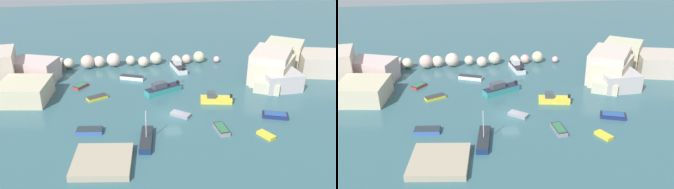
{
  "view_description": "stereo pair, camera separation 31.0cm",
  "coord_description": "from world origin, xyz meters",
  "views": [
    {
      "loc": [
        -6.66,
        -47.09,
        25.73
      ],
      "look_at": [
        0.0,
        5.25,
        1.0
      ],
      "focal_mm": 40.07,
      "sensor_mm": 36.0,
      "label": 1
    },
    {
      "loc": [
        -6.35,
        -47.12,
        25.73
      ],
      "look_at": [
        0.0,
        5.25,
        1.0
      ],
      "focal_mm": 40.07,
      "sensor_mm": 36.0,
      "label": 2
    }
  ],
  "objects": [
    {
      "name": "moored_boat_11",
      "position": [
        14.53,
        -2.16,
        0.31
      ],
      "size": [
        3.9,
        2.61,
        0.58
      ],
      "rotation": [
        0.0,
        0.0,
        5.97
      ],
      "color": "navy",
      "rests_on": "cove_water"
    },
    {
      "name": "moored_boat_3",
      "position": [
        7.2,
        3.61,
        0.58
      ],
      "size": [
        5.01,
        2.41,
        1.73
      ],
      "rotation": [
        0.0,
        0.0,
        2.98
      ],
      "color": "yellow",
      "rests_on": "cove_water"
    },
    {
      "name": "channel_buoy",
      "position": [
        4.39,
        16.46,
        0.31
      ],
      "size": [
        0.62,
        0.62,
        0.62
      ],
      "primitive_type": "sphere",
      "color": "red",
      "rests_on": "cove_water"
    },
    {
      "name": "cove_water",
      "position": [
        0.0,
        0.0,
        0.0
      ],
      "size": [
        160.0,
        160.0,
        0.0
      ],
      "primitive_type": "plane",
      "color": "#366068",
      "rests_on": "ground"
    },
    {
      "name": "cliff_headland_right",
      "position": [
        22.34,
        12.96,
        2.07
      ],
      "size": [
        20.12,
        18.15,
        5.31
      ],
      "color": "beige",
      "rests_on": "ground"
    },
    {
      "name": "moored_boat_0",
      "position": [
        -4.26,
        -6.41,
        0.38
      ],
      "size": [
        2.29,
        6.04,
        4.46
      ],
      "rotation": [
        0.0,
        0.0,
        4.58
      ],
      "color": "navy",
      "rests_on": "cove_water"
    },
    {
      "name": "moored_boat_8",
      "position": [
        3.56,
        18.06,
        0.66
      ],
      "size": [
        2.63,
        5.63,
        1.93
      ],
      "rotation": [
        0.0,
        0.0,
        1.75
      ],
      "color": "silver",
      "rests_on": "cove_water"
    },
    {
      "name": "moored_boat_1",
      "position": [
        -13.99,
        12.07,
        0.25
      ],
      "size": [
        2.68,
        2.81,
        0.47
      ],
      "rotation": [
        0.0,
        0.0,
        4.01
      ],
      "color": "#BE3737",
      "rests_on": "cove_water"
    },
    {
      "name": "moored_boat_5",
      "position": [
        5.88,
        -5.04,
        0.34
      ],
      "size": [
        1.7,
        3.3,
        0.65
      ],
      "rotation": [
        0.0,
        0.0,
        4.82
      ],
      "color": "gray",
      "rests_on": "cove_water"
    },
    {
      "name": "rock_breakwater",
      "position": [
        -4.9,
        21.37,
        1.11
      ],
      "size": [
        30.2,
        3.38,
        2.61
      ],
      "color": "beige",
      "rests_on": "ground"
    },
    {
      "name": "moored_boat_2",
      "position": [
        1.13,
        -0.08,
        0.23
      ],
      "size": [
        3.06,
        2.74,
        0.46
      ],
      "rotation": [
        0.0,
        0.0,
        5.65
      ],
      "color": "gray",
      "rests_on": "cove_water"
    },
    {
      "name": "moored_boat_10",
      "position": [
        -11.03,
        7.17,
        0.25
      ],
      "size": [
        3.44,
        2.56,
        0.49
      ],
      "rotation": [
        0.0,
        0.0,
        0.45
      ],
      "color": "yellow",
      "rests_on": "cove_water"
    },
    {
      "name": "moored_boat_6",
      "position": [
        11.34,
        -7.08,
        0.22
      ],
      "size": [
        2.15,
        2.65,
        0.44
      ],
      "rotation": [
        0.0,
        0.0,
        5.22
      ],
      "color": "gold",
      "rests_on": "cove_water"
    },
    {
      "name": "stone_dock",
      "position": [
        -9.65,
        -10.59,
        0.4
      ],
      "size": [
        7.4,
        7.27,
        0.8
      ],
      "primitive_type": "cube",
      "rotation": [
        0.0,
        0.0,
        -0.11
      ],
      "color": "tan",
      "rests_on": "ground"
    },
    {
      "name": "moored_boat_9",
      "position": [
        -11.56,
        -3.1,
        0.27
      ],
      "size": [
        3.58,
        1.89,
        0.55
      ],
      "rotation": [
        0.0,
        0.0,
        6.19
      ],
      "color": "#3659B3",
      "rests_on": "cove_water"
    },
    {
      "name": "moored_boat_4",
      "position": [
        -0.57,
        8.25,
        0.69
      ],
      "size": [
        6.3,
        4.21,
        1.91
      ],
      "rotation": [
        0.0,
        0.0,
        3.59
      ],
      "color": "teal",
      "rests_on": "cove_water"
    },
    {
      "name": "cliff_headland_left",
      "position": [
        -26.51,
        13.92,
        2.0
      ],
      "size": [
        19.05,
        18.42,
        5.78
      ],
      "color": "beige",
      "rests_on": "ground"
    },
    {
      "name": "moored_boat_7",
      "position": [
        -5.22,
        14.42,
        0.34
      ],
      "size": [
        4.38,
        2.58,
        0.69
      ],
      "rotation": [
        0.0,
        0.0,
        5.92
      ],
      "color": "silver",
      "rests_on": "cove_water"
    }
  ]
}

